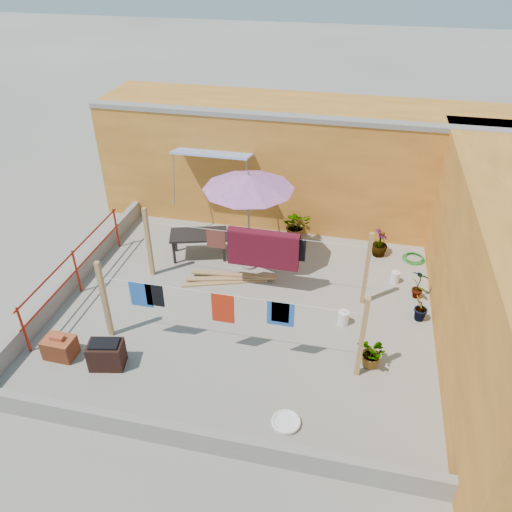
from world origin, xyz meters
The scene contains 20 objects.
ground centered at (0.00, 0.00, 0.00)m, with size 80.00×80.00×0.00m, color #9E998E.
wall_back centered at (0.50, 4.69, 1.61)m, with size 11.00×3.27×3.21m.
parapet_front centered at (0.00, -3.58, 0.22)m, with size 8.30×0.16×0.44m, color gray.
parapet_left centered at (-4.08, 0.00, 0.22)m, with size 0.16×7.30×0.44m, color gray.
red_railing centered at (-3.85, -0.20, 0.72)m, with size 0.05×4.20×1.10m.
clothesline_rig centered at (0.16, 0.50, 1.06)m, with size 5.09×2.35×1.80m.
patio_umbrella centered at (-0.30, 1.65, 2.26)m, with size 2.20×2.20×2.52m.
outdoor_table centered at (-1.63, 1.81, 0.60)m, with size 1.55×1.08×0.66m.
brick_stack centered at (-3.17, -2.18, 0.22)m, with size 0.59×0.44×0.51m.
lumber_pile centered at (-0.62, 0.94, 0.07)m, with size 2.15×0.83×0.13m.
brazier centered at (-2.16, -2.21, 0.28)m, with size 0.72×0.55×0.58m.
white_basin centered at (1.39, -2.82, 0.05)m, with size 0.50×0.50×0.09m.
water_jug_a centered at (2.14, -0.03, 0.16)m, with size 0.23×0.23×0.36m.
water_jug_b centered at (3.22, 1.73, 0.14)m, with size 0.21×0.21×0.33m.
green_hose centered at (3.70, 2.84, 0.04)m, with size 0.56×0.56×0.08m.
plant_back_a centered at (0.63, 3.20, 0.41)m, with size 0.75×0.65×0.83m, color #21611B.
plant_back_b centered at (2.82, 2.86, 0.37)m, with size 0.41×0.41×0.73m, color #21611B.
plant_right_a centered at (3.70, 1.26, 0.38)m, with size 0.40×0.27×0.76m, color #21611B.
plant_right_b centered at (3.70, 0.44, 0.32)m, with size 0.36×0.29×0.65m, color #21611B.
plant_right_c centered at (2.75, -1.15, 0.32)m, with size 0.58×0.50×0.65m, color #21611B.
Camera 1 is at (2.10, -8.28, 7.02)m, focal length 35.00 mm.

